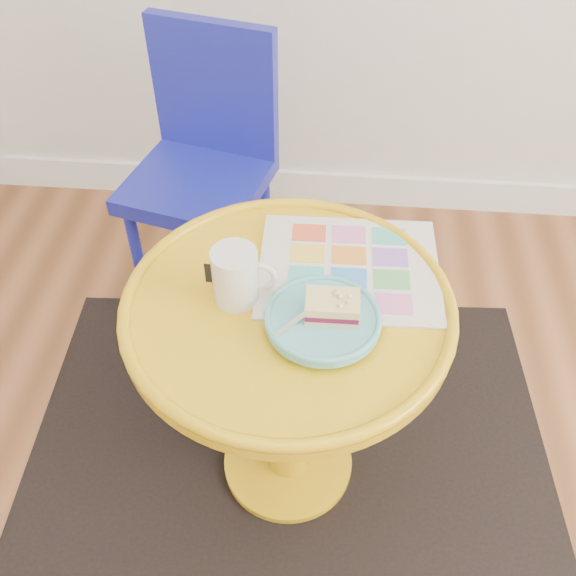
# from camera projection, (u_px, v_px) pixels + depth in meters

# --- Properties ---
(rug) EXTENTS (1.36, 1.17, 0.01)m
(rug) POSITION_uv_depth(u_px,v_px,m) (288.00, 464.00, 1.60)
(rug) COLOR black
(rug) RESTS_ON ground
(side_table) EXTENTS (0.62, 0.62, 0.59)m
(side_table) POSITION_uv_depth(u_px,v_px,m) (288.00, 359.00, 1.30)
(side_table) COLOR gold
(side_table) RESTS_ON ground
(chair) EXTENTS (0.43, 0.43, 0.79)m
(chair) POSITION_uv_depth(u_px,v_px,m) (205.00, 156.00, 1.75)
(chair) COLOR #181E9D
(chair) RESTS_ON ground
(newspaper) EXTENTS (0.36, 0.30, 0.01)m
(newspaper) POSITION_uv_depth(u_px,v_px,m) (349.00, 268.00, 1.25)
(newspaper) COLOR silver
(newspaper) RESTS_ON side_table
(mug) EXTENTS (0.12, 0.08, 0.11)m
(mug) POSITION_uv_depth(u_px,v_px,m) (237.00, 275.00, 1.15)
(mug) COLOR silver
(mug) RESTS_ON side_table
(plate) EXTENTS (0.21, 0.21, 0.02)m
(plate) POSITION_uv_depth(u_px,v_px,m) (323.00, 320.00, 1.13)
(plate) COLOR #57B0B8
(plate) RESTS_ON newspaper
(cake_slice) EXTENTS (0.09, 0.06, 0.04)m
(cake_slice) POSITION_uv_depth(u_px,v_px,m) (332.00, 307.00, 1.11)
(cake_slice) COLOR #D3BC8C
(cake_slice) RESTS_ON plate
(fork) EXTENTS (0.10, 0.12, 0.00)m
(fork) POSITION_uv_depth(u_px,v_px,m) (305.00, 314.00, 1.12)
(fork) COLOR silver
(fork) RESTS_ON plate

